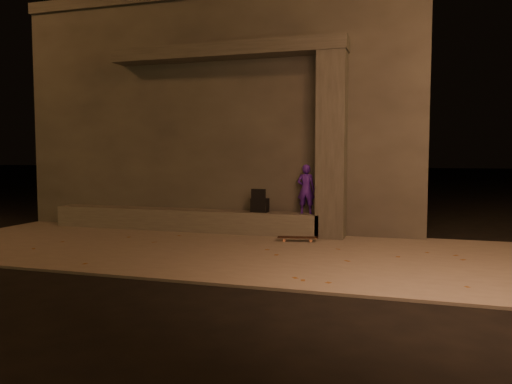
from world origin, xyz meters
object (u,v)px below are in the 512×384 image
(skateboard, at_px, (297,238))
(skateboarder, at_px, (306,189))
(column, at_px, (332,146))
(backpack, at_px, (260,204))

(skateboard, bearing_deg, skateboarder, 75.75)
(column, distance_m, backpack, 1.88)
(skateboarder, bearing_deg, backpack, 1.72)
(column, height_order, skateboarder, column)
(column, relative_size, skateboard, 4.65)
(skateboarder, distance_m, backpack, 1.02)
(backpack, bearing_deg, skateboarder, 3.71)
(column, bearing_deg, skateboard, -129.00)
(skateboard, bearing_deg, column, 39.07)
(backpack, bearing_deg, column, 3.71)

